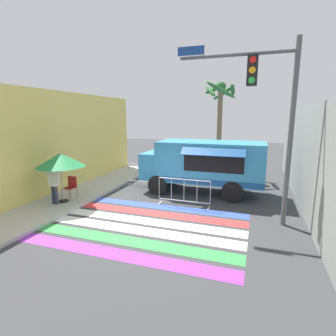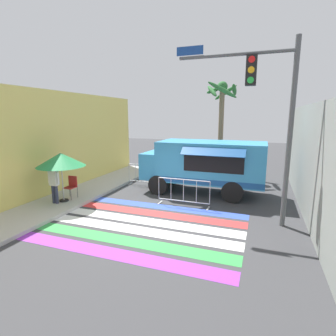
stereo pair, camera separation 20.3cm
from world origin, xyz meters
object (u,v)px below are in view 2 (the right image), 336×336
Objects in this scene: palm_tree at (221,108)px; barricade_side at (143,175)px; patio_umbrella at (61,160)px; vendor_person at (54,182)px; barricade_front at (183,193)px; folding_chair at (71,185)px; traffic_signal_pole at (268,103)px; food_truck at (202,163)px.

barricade_side is at bearing -131.33° from palm_tree.
barricade_side is at bearing 65.29° from patio_umbrella.
patio_umbrella is 1.27× the size of vendor_person.
barricade_side is at bearing 141.15° from barricade_front.
palm_tree is (5.09, 7.11, 3.33)m from folding_chair.
patio_umbrella is 5.05m from barricade_front.
traffic_signal_pole is 7.41m from barricade_side.
food_truck reaches higher than barricade_side.
traffic_signal_pole is 7.88m from patio_umbrella.
patio_umbrella is at bearing -174.52° from traffic_signal_pole.
vendor_person is at bearing -114.47° from barricade_side.
food_truck is 6.37m from vendor_person.
traffic_signal_pole is 8.24m from folding_chair.
palm_tree is (0.44, 6.14, 3.47)m from barricade_front.
palm_tree reaches higher than folding_chair.
palm_tree is (3.34, 3.80, 3.49)m from barricade_side.
barricade_side is (-2.91, 2.34, -0.02)m from barricade_front.
patio_umbrella reaches higher than vendor_person.
palm_tree reaches higher than vendor_person.
folding_chair is 0.88m from vendor_person.
food_truck is at bearing -4.66° from barricade_side.
barricade_side is (-5.81, 3.08, -3.42)m from traffic_signal_pole.
folding_chair is at bearing -148.10° from food_truck.
barricade_front is 0.39× the size of palm_tree.
barricade_front and barricade_side have the same top height.
barricade_front is (-2.90, 0.74, -3.41)m from traffic_signal_pole.
barricade_side is at bearing 55.89° from vendor_person.
food_truck is at bearing 133.19° from traffic_signal_pole.
folding_chair is at bearing -125.59° from palm_tree.
palm_tree is at bearing 109.71° from traffic_signal_pole.
barricade_side is at bearing 175.34° from food_truck.
food_truck is 0.95× the size of traffic_signal_pole.
folding_chair is at bearing -168.18° from barricade_front.
barricade_side is (1.75, 3.80, -1.31)m from patio_umbrella.
patio_umbrella is at bearing -144.17° from food_truck.
palm_tree is at bearing 47.00° from vendor_person.
folding_chair is (-4.91, -3.06, -0.74)m from food_truck.
palm_tree reaches higher than barricade_side.
traffic_signal_pole is at bearing -1.86° from vendor_person.
folding_chair is at bearing -178.20° from traffic_signal_pole.
patio_umbrella is (-4.91, -3.54, 0.41)m from food_truck.
vendor_person reaches higher than barricade_front.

